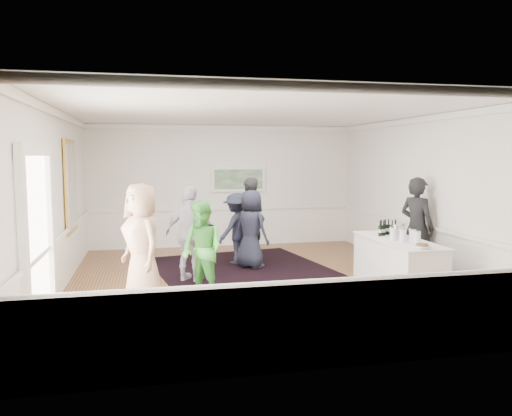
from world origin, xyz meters
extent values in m
plane|color=brown|center=(0.00, 0.00, 0.00)|extent=(8.00, 8.00, 0.00)
cube|color=white|center=(0.00, 0.00, 3.20)|extent=(7.00, 8.00, 0.02)
cube|color=white|center=(-3.50, 0.00, 1.60)|extent=(0.02, 8.00, 3.20)
cube|color=white|center=(3.50, 0.00, 1.60)|extent=(0.02, 8.00, 3.20)
cube|color=white|center=(0.00, 4.00, 1.60)|extent=(7.00, 0.02, 3.20)
cube|color=white|center=(0.00, -4.00, 1.60)|extent=(7.00, 0.02, 3.20)
cube|color=gold|center=(-3.46, 1.30, 1.80)|extent=(0.04, 1.25, 1.85)
cube|color=white|center=(-3.43, 1.30, 1.80)|extent=(0.01, 1.05, 1.65)
cube|color=white|center=(-3.43, -2.72, 1.20)|extent=(0.10, 0.14, 2.40)
cube|color=white|center=(-3.43, -1.08, 1.20)|extent=(0.10, 0.14, 2.40)
cube|color=white|center=(-3.43, -1.90, 2.48)|extent=(0.10, 1.78, 0.16)
cube|color=white|center=(-3.46, -1.90, 1.20)|extent=(0.02, 1.50, 2.40)
cube|color=white|center=(0.40, 3.95, 1.78)|extent=(1.44, 0.05, 0.66)
cube|color=#225C23|center=(0.40, 3.92, 1.78)|extent=(1.30, 0.01, 0.52)
cube|color=black|center=(0.03, 0.69, 0.01)|extent=(4.18, 5.07, 0.02)
cube|color=white|center=(2.46, -0.95, 0.44)|extent=(0.78, 2.15, 0.88)
cube|color=white|center=(2.46, -0.95, 0.88)|extent=(0.84, 2.21, 0.02)
imported|color=black|center=(3.20, -0.30, 0.99)|extent=(0.74, 0.86, 1.99)
imported|color=#A27E65|center=(-2.07, -0.94, 0.98)|extent=(0.99, 1.14, 1.97)
imported|color=#51C24D|center=(-1.09, -0.88, 0.83)|extent=(0.99, 1.02, 1.65)
imported|color=#B9AFC4|center=(-1.17, 0.30, 0.92)|extent=(1.15, 0.95, 1.83)
imported|color=#1E2032|center=(-0.04, 1.73, 0.79)|extent=(1.16, 1.09, 1.58)
imported|color=black|center=(0.27, 1.87, 0.96)|extent=(0.83, 0.74, 1.91)
imported|color=#1E2032|center=(0.18, 1.20, 0.84)|extent=(0.92, 0.98, 1.68)
cylinder|color=#7CAC3D|center=(2.40, -1.22, 1.01)|extent=(0.12, 0.12, 0.24)
cylinder|color=#EA4445|center=(2.56, -1.27, 1.01)|extent=(0.12, 0.12, 0.24)
cylinder|color=#76AF3E|center=(2.31, -1.03, 1.01)|extent=(0.12, 0.12, 0.24)
cylinder|color=white|center=(2.53, -1.48, 1.01)|extent=(0.12, 0.12, 0.24)
cylinder|color=silver|center=(2.52, -0.81, 1.01)|extent=(0.26, 0.26, 0.25)
imported|color=white|center=(2.41, -1.85, 0.93)|extent=(0.28, 0.28, 0.07)
cylinder|color=brown|center=(2.41, -1.85, 0.95)|extent=(0.19, 0.19, 0.04)
camera|label=1|loc=(-1.93, -9.12, 2.40)|focal=35.00mm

